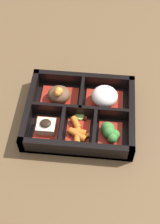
{
  "coord_description": "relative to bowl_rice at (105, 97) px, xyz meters",
  "views": [
    {
      "loc": [
        0.04,
        -0.44,
        0.64
      ],
      "look_at": [
        0.0,
        0.0,
        0.03
      ],
      "focal_mm": 50.0,
      "sensor_mm": 36.0,
      "label": 1
    }
  ],
  "objects": [
    {
      "name": "bowl_rice",
      "position": [
        0.0,
        0.0,
        0.0
      ],
      "size": [
        0.09,
        0.08,
        0.05
      ],
      "color": "maroon",
      "rests_on": "bento_base"
    },
    {
      "name": "ground_plane",
      "position": [
        -0.06,
        -0.04,
        -0.03
      ],
      "size": [
        3.0,
        3.0,
        0.0
      ],
      "primitive_type": "plane",
      "color": "brown"
    },
    {
      "name": "bowl_carrots",
      "position": [
        -0.06,
        -0.1,
        -0.01
      ],
      "size": [
        0.06,
        0.07,
        0.02
      ],
      "color": "maroon",
      "rests_on": "bento_base"
    },
    {
      "name": "bowl_pickles",
      "position": [
        -0.06,
        -0.05,
        -0.02
      ],
      "size": [
        0.04,
        0.04,
        0.01
      ],
      "color": "maroon",
      "rests_on": "bento_base"
    },
    {
      "name": "bento_rim",
      "position": [
        -0.06,
        -0.05,
        -0.01
      ],
      "size": [
        0.26,
        0.22,
        0.05
      ],
      "color": "black",
      "rests_on": "ground_plane"
    },
    {
      "name": "bento_base",
      "position": [
        -0.06,
        -0.04,
        -0.03
      ],
      "size": [
        0.26,
        0.22,
        0.01
      ],
      "color": "black",
      "rests_on": "ground_plane"
    },
    {
      "name": "bowl_tofu",
      "position": [
        -0.13,
        -0.09,
        -0.01
      ],
      "size": [
        0.06,
        0.07,
        0.03
      ],
      "color": "maroon",
      "rests_on": "bento_base"
    },
    {
      "name": "bowl_stew",
      "position": [
        -0.11,
        -0.0,
        -0.0
      ],
      "size": [
        0.09,
        0.08,
        0.05
      ],
      "color": "maroon",
      "rests_on": "bento_base"
    },
    {
      "name": "bowl_greens",
      "position": [
        0.02,
        -0.1,
        -0.01
      ],
      "size": [
        0.06,
        0.07,
        0.04
      ],
      "color": "maroon",
      "rests_on": "bento_base"
    }
  ]
}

